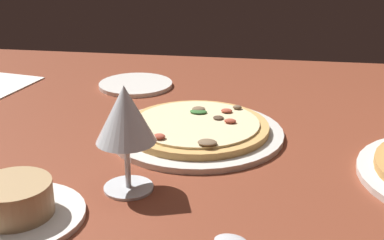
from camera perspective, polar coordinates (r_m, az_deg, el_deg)
dining_table at (r=91.30cm, az=-0.49°, el=-2.97°), size 150.00×110.00×4.00cm
pizza_main at (r=90.39cm, az=0.51°, el=-1.04°), size 29.86×29.86×3.39cm
ramekin_on_saucer at (r=69.50cm, az=-18.57°, el=-8.76°), size 16.97×16.97×5.07cm
wine_glass_near at (r=69.80cm, az=-7.26°, el=0.28°), size 8.17×8.17×15.10cm
side_plate at (r=117.81cm, az=-6.12°, el=3.83°), size 16.27×16.27×0.90cm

